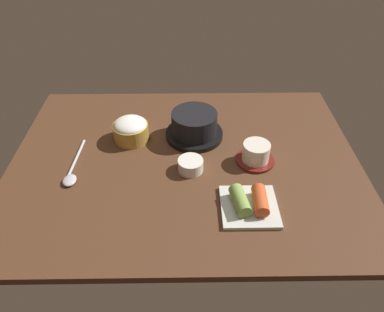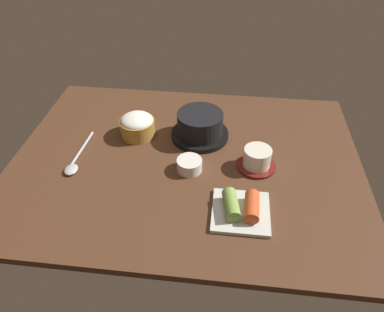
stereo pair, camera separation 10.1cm
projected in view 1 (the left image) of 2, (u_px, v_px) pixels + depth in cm
name	position (u px, v px, depth cm)	size (l,w,h in cm)	color
dining_table	(185.00, 162.00, 105.17)	(100.00, 76.00, 2.00)	#4C2D1C
stone_pot	(194.00, 125.00, 110.76)	(17.72, 17.72, 8.39)	black
rice_bowl	(131.00, 129.00, 109.81)	(10.71, 10.71, 7.22)	#B78C38
tea_cup_with_saucer	(256.00, 154.00, 102.15)	(10.88, 10.88, 6.11)	maroon
banchan_cup_center	(191.00, 165.00, 99.92)	(7.04, 7.04, 3.52)	white
kimchi_plate	(250.00, 203.00, 89.06)	(14.04, 14.04, 4.58)	silver
spoon	(72.00, 173.00, 99.33)	(3.60, 20.28, 1.35)	#B7B7BC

